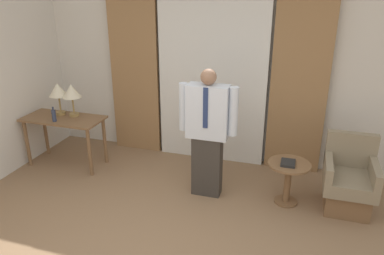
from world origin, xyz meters
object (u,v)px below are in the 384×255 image
at_px(side_table, 288,176).
at_px(desk, 64,125).
at_px(bottle_near_edge, 54,115).
at_px(person, 208,130).
at_px(table_lamp_left, 58,91).
at_px(armchair, 348,183).
at_px(book, 288,163).
at_px(table_lamp_right, 72,92).

bearing_deg(side_table, desk, 177.88).
relative_size(bottle_near_edge, person, 0.13).
distance_m(bottle_near_edge, side_table, 3.22).
bearing_deg(desk, side_table, -2.12).
distance_m(desk, side_table, 3.18).
bearing_deg(desk, table_lamp_left, 133.86).
bearing_deg(bottle_near_edge, armchair, 2.34).
bearing_deg(bottle_near_edge, side_table, 0.77).
bearing_deg(table_lamp_left, side_table, -4.07).
bearing_deg(table_lamp_left, book, -4.53).
distance_m(armchair, side_table, 0.70).
xyz_separation_m(table_lamp_right, armchair, (3.75, -0.12, -0.75)).
bearing_deg(table_lamp_right, person, -8.43).
bearing_deg(side_table, table_lamp_right, 175.64).
xyz_separation_m(person, side_table, (0.99, 0.07, -0.50)).
relative_size(table_lamp_left, armchair, 0.53).
distance_m(table_lamp_right, book, 3.10).
bearing_deg(book, armchair, 11.29).
height_order(desk, bottle_near_edge, bottle_near_edge).
relative_size(table_lamp_left, side_table, 0.87).
xyz_separation_m(table_lamp_left, bottle_near_edge, (0.09, -0.28, -0.26)).
height_order(table_lamp_right, side_table, table_lamp_right).
bearing_deg(person, side_table, 4.24).
bearing_deg(book, side_table, 55.64).
distance_m(desk, armchair, 3.87).
height_order(bottle_near_edge, person, person).
distance_m(table_lamp_right, armchair, 3.82).
relative_size(table_lamp_left, bottle_near_edge, 2.23).
relative_size(bottle_near_edge, side_table, 0.39).
xyz_separation_m(table_lamp_left, table_lamp_right, (0.22, 0.00, 0.00)).
xyz_separation_m(bottle_near_edge, side_table, (3.19, 0.04, -0.45)).
relative_size(desk, book, 5.51).
height_order(table_lamp_right, armchair, table_lamp_right).
bearing_deg(bottle_near_edge, desk, 82.21).
xyz_separation_m(bottle_near_edge, armchair, (3.88, 0.16, -0.49)).
relative_size(table_lamp_right, book, 2.23).
bearing_deg(side_table, person, -175.76).
relative_size(bottle_near_edge, book, 1.00).
xyz_separation_m(desk, person, (2.18, -0.19, 0.25)).
relative_size(armchair, book, 4.18).
bearing_deg(armchair, desk, 179.97).
distance_m(bottle_near_edge, armchair, 3.92).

